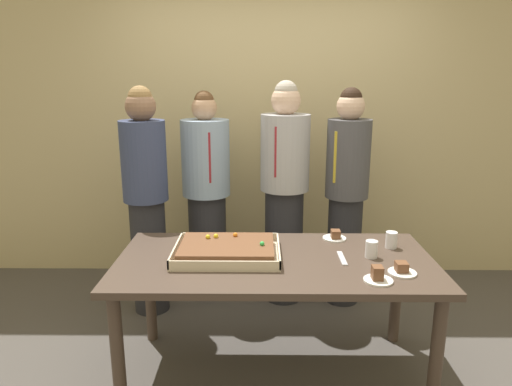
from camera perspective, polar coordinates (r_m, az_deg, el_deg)
ground_plane at (r=3.03m, az=2.23°, el=-21.16°), size 12.00×12.00×0.00m
interior_back_panel at (r=4.08m, az=1.80°, el=10.66°), size 8.00×0.12×3.00m
party_table at (r=2.70m, az=2.36°, el=-9.78°), size 1.81×0.88×0.74m
sheet_cake at (r=2.70m, az=-3.59°, el=-7.03°), size 0.61×0.46×0.10m
plated_slice_near_left at (r=3.01m, az=9.72°, el=-5.30°), size 0.15×0.15×0.06m
plated_slice_near_right at (r=2.46m, az=14.81°, el=-9.94°), size 0.15×0.15×0.08m
plated_slice_far_left at (r=2.59m, az=17.58°, el=-9.04°), size 0.15×0.15×0.06m
drink_cup_nearest at (r=2.75m, az=14.07°, el=-6.75°), size 0.07×0.07×0.10m
drink_cup_middle at (r=2.93m, az=16.38°, el=-5.58°), size 0.07×0.07×0.10m
cake_server_utensil at (r=2.71m, az=10.57°, el=-7.89°), size 0.03×0.20×0.01m
person_serving_front at (r=3.58m, az=11.10°, el=-0.18°), size 0.33×0.33×1.68m
person_green_shirt_behind at (r=3.47m, az=-13.43°, el=-0.60°), size 0.33×0.33×1.69m
person_striped_tie_right at (r=3.66m, az=-6.12°, el=-0.23°), size 0.37×0.37×1.65m
person_far_right_suit at (r=3.56m, az=3.54°, el=0.20°), size 0.37×0.37×1.73m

